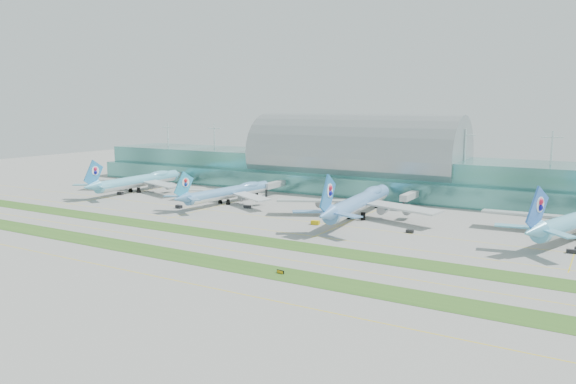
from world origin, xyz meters
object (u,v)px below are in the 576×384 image
Objects in this scene: airliner_c at (360,201)px; taxiway_sign_east at (280,272)px; terminal at (355,166)px; airliner_a at (140,180)px; airliner_b at (229,192)px.

airliner_c reaches higher than taxiway_sign_east.
airliner_c is 32.68× the size of taxiway_sign_east.
terminal is 4.54× the size of airliner_a.
airliner_b is at bearing -7.24° from airliner_a.
airliner_a is (-102.33, -63.88, -7.88)m from terminal.
taxiway_sign_east is (13.23, -87.03, -6.52)m from airliner_c.
airliner_a is 29.41× the size of taxiway_sign_east.
terminal is at bearing 29.28° from airliner_a.
airliner_c is (135.55, -5.83, 0.70)m from airliner_a.
airliner_c is 88.27m from taxiway_sign_east.
terminal is 120.88m from airliner_a.
terminal is 78.53m from airliner_b.
terminal is 164.05m from taxiway_sign_east.
taxiway_sign_east is (148.77, -92.86, -5.82)m from airliner_a.
airliner_b is at bearing -117.69° from terminal.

